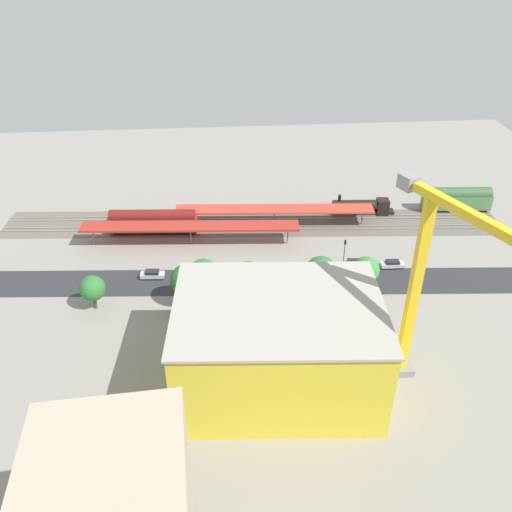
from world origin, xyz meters
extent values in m
plane|color=gray|center=(0.00, 0.00, 0.00)|extent=(183.19, 183.19, 0.00)
cube|color=#665E54|center=(0.00, -21.50, 0.00)|extent=(115.13, 21.16, 0.01)
cube|color=#2D2D33|center=(0.00, 2.55, 0.00)|extent=(114.84, 17.09, 0.01)
cube|color=#9E9EA8|center=(0.00, -24.76, 0.18)|extent=(114.22, 8.23, 0.12)
cube|color=#9E9EA8|center=(0.00, -23.32, 0.18)|extent=(114.22, 8.23, 0.12)
cube|color=#9E9EA8|center=(0.00, -19.67, 0.18)|extent=(114.22, 8.23, 0.12)
cube|color=#9E9EA8|center=(0.00, -18.23, 0.18)|extent=(114.22, 8.23, 0.12)
cube|color=#A82D23|center=(14.08, -13.31, 4.32)|extent=(46.76, 7.77, 0.46)
cylinder|color=slate|center=(-6.82, -11.83, 2.05)|extent=(0.30, 0.30, 4.09)
cylinder|color=slate|center=(14.08, -13.31, 2.05)|extent=(0.30, 0.30, 4.09)
cylinder|color=slate|center=(34.98, -14.79, 2.05)|extent=(0.30, 0.30, 4.09)
cube|color=#C63D2D|center=(-4.87, -20.40, 4.03)|extent=(45.25, 7.76, 0.41)
cylinder|color=slate|center=(-25.09, -18.97, 1.91)|extent=(0.30, 0.30, 3.82)
cylinder|color=slate|center=(-4.87, -20.40, 1.91)|extent=(0.30, 0.30, 3.82)
cylinder|color=slate|center=(15.34, -21.84, 1.91)|extent=(0.30, 0.30, 3.82)
cube|color=black|center=(-26.62, -24.04, 0.50)|extent=(14.81, 3.37, 1.00)
cylinder|color=black|center=(-25.24, -24.14, 2.30)|extent=(12.07, 3.43, 2.59)
cube|color=black|center=(-31.19, -23.72, 1.86)|extent=(2.96, 2.98, 3.72)
cylinder|color=black|center=(-20.80, -24.46, 4.29)|extent=(0.70, 0.70, 1.40)
cube|color=black|center=(-49.40, -24.04, 0.30)|extent=(14.76, 3.56, 0.60)
cube|color=#4C7F4C|center=(-49.40, -24.04, 2.37)|extent=(16.43, 4.30, 3.54)
cylinder|color=#355935|center=(-49.40, -24.04, 4.39)|extent=(15.78, 4.26, 3.16)
cube|color=black|center=(22.51, -18.95, 0.30)|extent=(17.84, 3.49, 0.60)
cube|color=maroon|center=(22.51, -18.95, 2.31)|extent=(19.84, 4.19, 3.43)
cylinder|color=maroon|center=(22.51, -18.95, 4.28)|extent=(19.05, 4.13, 2.80)
cube|color=black|center=(-26.63, -0.38, 0.15)|extent=(3.98, 1.80, 0.30)
cube|color=silver|center=(-26.63, -0.38, 0.67)|extent=(4.74, 1.89, 0.74)
cube|color=#1E2328|center=(-26.63, -0.38, 1.30)|extent=(2.67, 1.62, 0.53)
cube|color=black|center=(-18.75, -1.01, 0.15)|extent=(3.89, 2.04, 0.30)
cube|color=silver|center=(-18.75, -1.01, 0.70)|extent=(4.61, 2.19, 0.79)
cube|color=#1E2328|center=(-18.75, -1.01, 1.42)|extent=(2.64, 1.77, 0.67)
cube|color=black|center=(-10.92, -0.75, 0.15)|extent=(3.67, 2.06, 0.30)
cube|color=maroon|center=(-10.92, -0.75, 0.70)|extent=(4.34, 2.20, 0.81)
cube|color=#1E2328|center=(-10.92, -0.75, 1.36)|extent=(2.49, 1.79, 0.51)
cube|color=black|center=(-2.44, -0.58, 0.15)|extent=(3.53, 1.72, 0.30)
cube|color=silver|center=(-2.44, -0.58, 0.74)|extent=(4.20, 1.80, 0.88)
cube|color=#1E2328|center=(-2.44, -0.58, 1.51)|extent=(2.36, 1.55, 0.65)
cube|color=black|center=(5.64, -0.92, 0.15)|extent=(4.01, 1.90, 0.30)
cube|color=navy|center=(5.64, -0.92, 0.66)|extent=(4.77, 1.99, 0.72)
cube|color=#1E2328|center=(5.64, -0.92, 1.32)|extent=(2.68, 1.72, 0.61)
cube|color=black|center=(12.93, -0.30, 0.15)|extent=(3.90, 2.22, 0.30)
cube|color=navy|center=(12.93, -0.30, 0.71)|extent=(4.61, 2.37, 0.82)
cube|color=#1E2328|center=(12.93, -0.30, 1.42)|extent=(2.65, 1.93, 0.60)
cube|color=black|center=(21.38, -0.65, 0.15)|extent=(4.05, 2.03, 0.30)
cube|color=silver|center=(21.38, -0.65, 0.69)|extent=(4.80, 2.15, 0.78)
cube|color=#1E2328|center=(21.38, -0.65, 1.36)|extent=(2.73, 1.79, 0.57)
cube|color=yellow|center=(0.38, 29.30, 7.04)|extent=(30.38, 23.60, 14.08)
cube|color=#ADA89E|center=(0.38, 29.30, 14.28)|extent=(31.02, 24.24, 0.40)
cube|color=gray|center=(-19.00, 28.46, 0.60)|extent=(3.60, 3.60, 1.20)
cube|color=yellow|center=(-19.00, 28.46, 14.74)|extent=(1.40, 1.40, 29.49)
cube|color=yellow|center=(-22.36, 36.57, 30.09)|extent=(10.14, 22.24, 1.20)
cube|color=gray|center=(-17.27, 24.30, 30.09)|extent=(2.77, 2.98, 2.00)
cube|color=black|center=(-11.76, 14.05, 0.25)|extent=(10.02, 2.48, 0.50)
cube|color=silver|center=(-12.84, 14.01, 1.81)|extent=(7.87, 2.66, 2.62)
cube|color=#334C8C|center=(-7.87, 14.16, 1.70)|extent=(2.23, 2.50, 2.39)
cube|color=black|center=(-7.83, 13.86, 0.25)|extent=(8.72, 3.48, 0.50)
cube|color=silver|center=(-8.88, 14.02, 1.97)|extent=(6.65, 3.41, 2.93)
cube|color=silver|center=(-4.69, 13.38, 1.61)|extent=(2.48, 2.77, 2.22)
cube|color=black|center=(-7.20, 11.57, 0.25)|extent=(9.36, 2.47, 0.50)
cube|color=silver|center=(-8.25, 11.55, 1.80)|extent=(7.26, 2.70, 2.61)
cube|color=#334C8C|center=(-3.59, 11.63, 1.67)|extent=(2.15, 2.62, 2.34)
cylinder|color=brown|center=(30.88, 8.27, 1.37)|extent=(0.58, 0.58, 2.73)
sphere|color=#2D7233|center=(30.88, 8.27, 4.35)|extent=(4.62, 4.62, 4.62)
cylinder|color=brown|center=(3.10, 7.00, 1.77)|extent=(0.56, 0.56, 3.54)
sphere|color=#28662D|center=(3.10, 7.00, 5.10)|extent=(4.44, 4.44, 4.44)
cylinder|color=brown|center=(11.20, 7.19, 1.79)|extent=(0.48, 0.48, 3.59)
sphere|color=#2D7233|center=(11.20, 7.19, 5.55)|extent=(5.59, 5.59, 5.59)
cylinder|color=brown|center=(-18.76, 7.14, 1.47)|extent=(0.48, 0.48, 2.95)
sphere|color=#38843D|center=(-18.76, 7.14, 4.73)|extent=(5.07, 5.07, 5.07)
cylinder|color=brown|center=(14.15, 8.42, 1.51)|extent=(0.52, 0.52, 3.02)
sphere|color=#28662D|center=(14.15, 8.42, 5.14)|extent=(6.05, 6.05, 6.05)
cylinder|color=brown|center=(-10.31, 7.24, 1.32)|extent=(0.40, 0.40, 2.64)
sphere|color=#2D7233|center=(-10.31, 7.24, 4.76)|extent=(6.06, 6.06, 6.06)
cylinder|color=#333333|center=(-16.88, -1.78, 2.54)|extent=(0.16, 0.16, 5.09)
cube|color=black|center=(-16.88, -1.78, 5.54)|extent=(0.36, 0.36, 0.90)
sphere|color=green|center=(-16.66, -1.78, 5.84)|extent=(0.20, 0.20, 0.20)
camera|label=1|loc=(8.56, 88.37, 59.43)|focal=37.77mm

